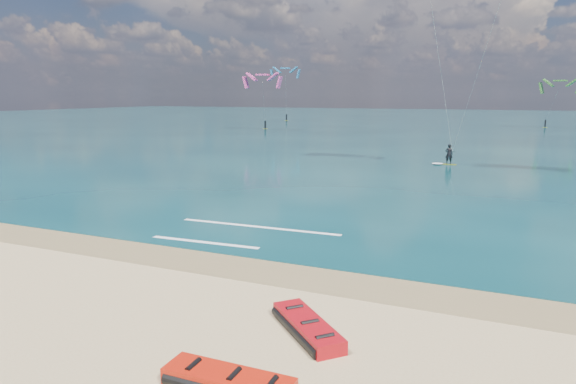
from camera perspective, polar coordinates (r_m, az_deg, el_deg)
The scene contains 7 objects.
ground at distance 53.19m, azimuth 13.93°, elevation 4.03°, with size 320.00×320.00×0.00m, color tan.
wet_sand_strip at distance 18.47m, azimuth -6.30°, elevation -8.13°, with size 320.00×2.40×0.01m, color olive.
sea at distance 116.60m, azimuth 19.36°, elevation 7.27°, with size 320.00×200.00×0.04m, color #092D34.
packed_kite_mid at distance 13.53m, azimuth 2.17°, elevation -15.42°, with size 3.00×1.16×0.42m, color #B40C14, non-canonical shape.
kitesurfer_main at distance 43.02m, azimuth 18.48°, elevation 14.69°, with size 7.47×6.89×17.83m.
shoreline_foam at distance 22.58m, azimuth -5.43°, elevation -4.48°, with size 7.81×3.61×0.01m.
distant_kites at distance 93.66m, azimuth 15.03°, elevation 9.96°, with size 73.79×30.40×11.69m.
Camera 1 is at (8.78, -12.12, 5.98)m, focal length 32.00 mm.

